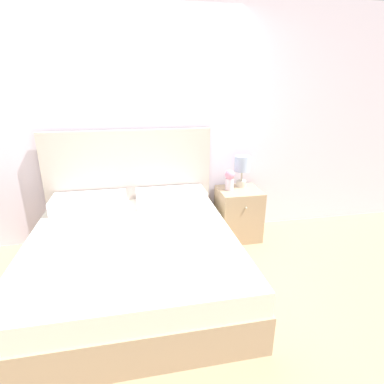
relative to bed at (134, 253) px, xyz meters
The scene contains 6 objects.
ground_plane 0.91m from the bed, 90.00° to the left, with size 12.00×12.00×0.00m, color tan.
wall_back 1.38m from the bed, 90.00° to the left, with size 8.00×0.06×2.60m.
bed is the anchor object (origin of this frame).
nightstand 1.37m from the bed, 27.13° to the left, with size 0.47×0.47×0.60m.
table_lamp 1.57m from the bed, 30.00° to the left, with size 0.18×0.18×0.37m.
flower_vase 1.35m from the bed, 30.25° to the left, with size 0.11×0.11×0.23m.
Camera 1 is at (0.07, -3.30, 1.72)m, focal length 28.00 mm.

